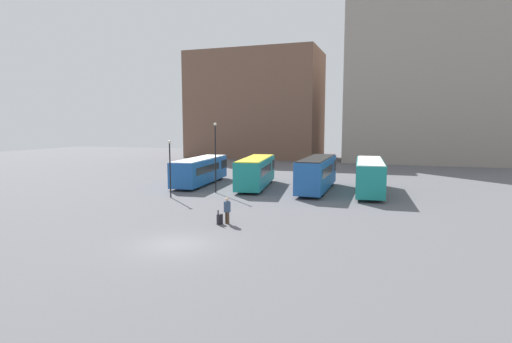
% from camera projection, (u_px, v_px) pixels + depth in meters
% --- Properties ---
extents(ground_plane, '(160.00, 160.00, 0.00)m').
position_uv_depth(ground_plane, '(175.00, 245.00, 21.75)').
color(ground_plane, '#56565B').
extents(building_block_left, '(25.75, 13.72, 20.82)m').
position_uv_depth(building_block_left, '(256.00, 106.00, 80.46)').
color(building_block_left, brown).
rests_on(building_block_left, ground_plane).
extents(building_block_right, '(27.71, 16.34, 27.70)m').
position_uv_depth(building_block_right, '(429.00, 83.00, 69.64)').
color(building_block_right, gray).
rests_on(building_block_right, ground_plane).
extents(bus_0, '(3.67, 11.10, 2.88)m').
position_uv_depth(bus_0, '(201.00, 170.00, 44.03)').
color(bus_0, '#1E56A3').
rests_on(bus_0, ground_plane).
extents(bus_1, '(4.08, 10.60, 3.10)m').
position_uv_depth(bus_1, '(256.00, 171.00, 41.73)').
color(bus_1, '#19847F').
rests_on(bus_1, ground_plane).
extents(bus_2, '(2.59, 10.80, 3.29)m').
position_uv_depth(bus_2, '(317.00, 173.00, 39.55)').
color(bus_2, '#1E56A3').
rests_on(bus_2, ground_plane).
extents(bus_3, '(3.30, 11.26, 3.16)m').
position_uv_depth(bus_3, '(370.00, 175.00, 38.31)').
color(bus_3, '#19847F').
rests_on(bus_3, ground_plane).
extents(traveler, '(0.58, 0.58, 1.76)m').
position_uv_depth(traveler, '(227.00, 208.00, 26.28)').
color(traveler, '#4C3828').
rests_on(traveler, ground_plane).
extents(suitcase, '(0.32, 0.44, 0.97)m').
position_uv_depth(suitcase, '(220.00, 219.00, 26.17)').
color(suitcase, black).
rests_on(suitcase, ground_plane).
extents(lamp_post_0, '(0.28, 0.28, 6.71)m').
position_uv_depth(lamp_post_0, '(215.00, 153.00, 37.96)').
color(lamp_post_0, black).
rests_on(lamp_post_0, ground_plane).
extents(lamp_post_1, '(0.28, 0.28, 5.13)m').
position_uv_depth(lamp_post_1, '(170.00, 164.00, 35.55)').
color(lamp_post_1, black).
rests_on(lamp_post_1, ground_plane).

